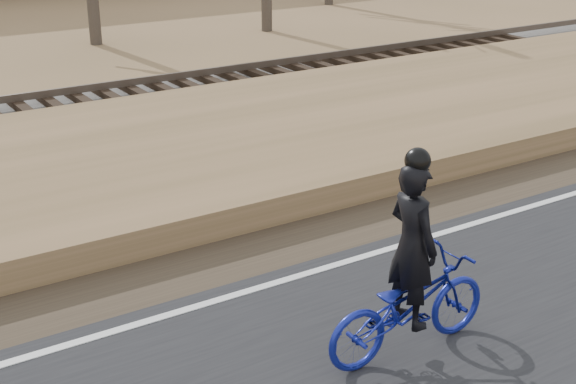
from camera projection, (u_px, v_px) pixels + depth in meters
cyclist at (410, 291)px, 8.29m from camera, size 2.04×0.73×2.27m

